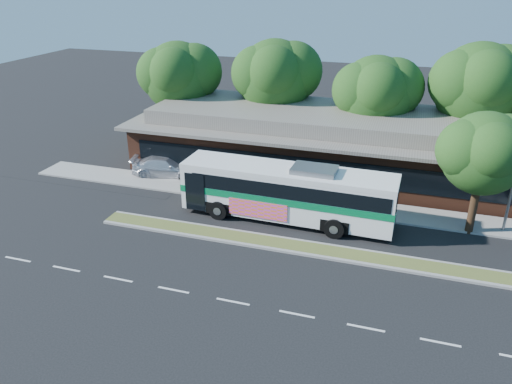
# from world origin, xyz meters

# --- Properties ---
(ground) EXTENTS (120.00, 120.00, 0.00)m
(ground) POSITION_xyz_m (0.00, 0.00, 0.00)
(ground) COLOR black
(ground) RESTS_ON ground
(median_strip) EXTENTS (26.00, 1.10, 0.15)m
(median_strip) POSITION_xyz_m (0.00, 0.60, 0.07)
(median_strip) COLOR #465B26
(median_strip) RESTS_ON ground
(sidewalk) EXTENTS (44.00, 2.60, 0.12)m
(sidewalk) POSITION_xyz_m (0.00, 6.40, 0.06)
(sidewalk) COLOR gray
(sidewalk) RESTS_ON ground
(parking_lot) EXTENTS (14.00, 12.00, 0.01)m
(parking_lot) POSITION_xyz_m (-18.00, 10.00, 0.01)
(parking_lot) COLOR black
(parking_lot) RESTS_ON ground
(plaza_building) EXTENTS (33.20, 11.20, 4.45)m
(plaza_building) POSITION_xyz_m (0.00, 12.99, 2.13)
(plaza_building) COLOR #53291A
(plaza_building) RESTS_ON ground
(tree_bg_a) EXTENTS (6.47, 5.80, 8.63)m
(tree_bg_a) POSITION_xyz_m (-14.58, 15.14, 5.87)
(tree_bg_a) COLOR black
(tree_bg_a) RESTS_ON ground
(tree_bg_b) EXTENTS (6.69, 6.00, 9.00)m
(tree_bg_b) POSITION_xyz_m (-6.57, 16.14, 6.14)
(tree_bg_b) COLOR black
(tree_bg_b) RESTS_ON ground
(tree_bg_c) EXTENTS (6.24, 5.60, 8.26)m
(tree_bg_c) POSITION_xyz_m (1.40, 15.13, 5.59)
(tree_bg_c) COLOR black
(tree_bg_c) RESTS_ON ground
(tree_bg_d) EXTENTS (6.91, 6.20, 9.37)m
(tree_bg_d) POSITION_xyz_m (8.45, 16.15, 6.42)
(tree_bg_d) COLOR black
(tree_bg_d) RESTS_ON ground
(transit_bus) EXTENTS (12.81, 3.23, 3.58)m
(transit_bus) POSITION_xyz_m (-2.69, 3.74, 1.99)
(transit_bus) COLOR white
(transit_bus) RESTS_ON ground
(sedan) EXTENTS (5.21, 2.99, 1.42)m
(sedan) POSITION_xyz_m (-12.88, 7.80, 0.71)
(sedan) COLOR silver
(sedan) RESTS_ON ground
(sidewalk_tree) EXTENTS (5.08, 4.56, 7.11)m
(sidewalk_tree) POSITION_xyz_m (8.03, 5.41, 4.93)
(sidewalk_tree) COLOR black
(sidewalk_tree) RESTS_ON ground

